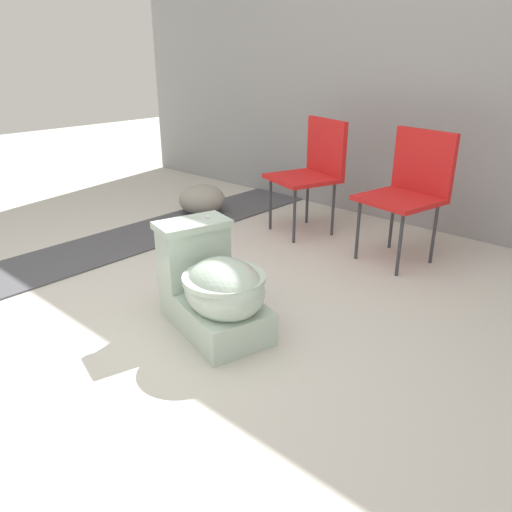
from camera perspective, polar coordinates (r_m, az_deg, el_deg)
The scene contains 7 objects.
ground_plane at distance 2.53m, azimuth -12.68°, elevation -8.86°, with size 14.00×14.00×0.00m, color beige.
gravel_strip at distance 3.67m, azimuth -17.11°, elevation 0.90°, with size 0.56×8.00×0.01m, color #4C4C51.
building_wall at distance 3.96m, azimuth 24.48°, elevation 20.72°, with size 7.00×0.20×2.60m, color gray.
toilet at distance 2.43m, azimuth -4.73°, elevation -3.75°, with size 0.70×0.52×0.52m.
folding_chair_left at distance 3.77m, azimuth 6.63°, elevation 10.35°, with size 0.56×0.56×0.83m.
folding_chair_middle at distance 3.35m, azimuth 17.28°, elevation 7.99°, with size 0.52×0.52×0.83m.
boulder_near at distance 4.27m, azimuth -6.21°, elevation 6.45°, with size 0.39×0.36×0.25m, color gray.
Camera 1 is at (1.82, -1.19, 1.29)m, focal length 35.00 mm.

